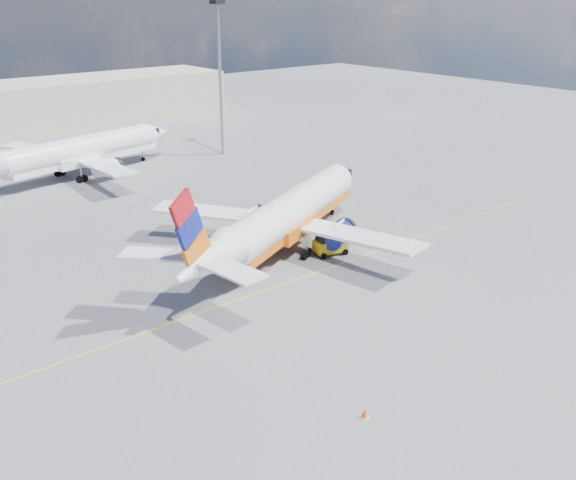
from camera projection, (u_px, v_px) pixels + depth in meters
ground at (295, 302)px, 48.47m from camera, size 240.00×240.00×0.00m
taxi_line at (271, 288)px, 50.62m from camera, size 70.00×0.15×0.01m
terminal_main at (21, 109)px, 103.81m from camera, size 70.00×14.00×8.00m
main_jet at (286, 215)px, 56.89m from camera, size 32.27×24.27×9.97m
second_jet at (74, 152)px, 79.30m from camera, size 32.06×24.67×9.67m
gse_tug at (329, 244)px, 56.84m from camera, size 3.14×2.36×2.03m
traffic_cone at (365, 413)px, 35.26m from camera, size 0.44×0.44×0.62m
floodlight_mast at (220, 65)px, 87.46m from camera, size 1.51×1.51×20.74m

